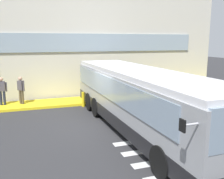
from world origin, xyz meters
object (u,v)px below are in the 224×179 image
passenger_near_column (2,89)px  safety_bollard_yellow (83,99)px  bus_main_foreground (139,101)px  passenger_by_doorway (21,89)px

passenger_near_column → safety_bollard_yellow: 4.84m
passenger_near_column → safety_bollard_yellow: size_ratio=1.86×
safety_bollard_yellow → bus_main_foreground: bearing=-72.6°
passenger_by_doorway → safety_bollard_yellow: (3.53, -1.30, -0.63)m
passenger_near_column → safety_bollard_yellow: passenger_near_column is taller
passenger_by_doorway → safety_bollard_yellow: bearing=-20.2°
passenger_near_column → passenger_by_doorway: size_ratio=1.00×
bus_main_foreground → safety_bollard_yellow: 5.04m
passenger_near_column → passenger_by_doorway: (1.06, -0.10, -0.03)m
bus_main_foreground → passenger_near_column: bus_main_foreground is taller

